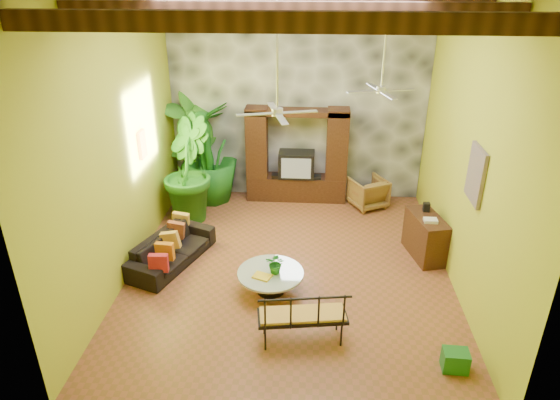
# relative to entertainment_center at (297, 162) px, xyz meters

# --- Properties ---
(ground) EXTENTS (7.00, 7.00, 0.00)m
(ground) POSITION_rel_entertainment_center_xyz_m (0.00, -3.14, -0.97)
(ground) COLOR brown
(ground) RESTS_ON ground
(back_wall) EXTENTS (6.00, 0.02, 5.00)m
(back_wall) POSITION_rel_entertainment_center_xyz_m (0.00, 0.36, 1.53)
(back_wall) COLOR gold
(back_wall) RESTS_ON ground
(left_wall) EXTENTS (0.02, 7.00, 5.00)m
(left_wall) POSITION_rel_entertainment_center_xyz_m (-3.00, -3.14, 1.53)
(left_wall) COLOR gold
(left_wall) RESTS_ON ground
(right_wall) EXTENTS (0.02, 7.00, 5.00)m
(right_wall) POSITION_rel_entertainment_center_xyz_m (3.00, -3.14, 1.53)
(right_wall) COLOR gold
(right_wall) RESTS_ON ground
(stone_accent_wall) EXTENTS (5.98, 0.10, 4.98)m
(stone_accent_wall) POSITION_rel_entertainment_center_xyz_m (0.00, 0.30, 1.53)
(stone_accent_wall) COLOR #393B41
(stone_accent_wall) RESTS_ON ground
(ceiling_beams) EXTENTS (5.95, 5.36, 0.22)m
(ceiling_beams) POSITION_rel_entertainment_center_xyz_m (0.00, -3.14, 3.81)
(ceiling_beams) COLOR #3A1D12
(ceiling_beams) RESTS_ON ceiling
(entertainment_center) EXTENTS (2.40, 0.55, 2.30)m
(entertainment_center) POSITION_rel_entertainment_center_xyz_m (0.00, 0.00, 0.00)
(entertainment_center) COLOR black
(entertainment_center) RESTS_ON ground
(ceiling_fan_front) EXTENTS (1.28, 1.28, 1.86)m
(ceiling_fan_front) POSITION_rel_entertainment_center_xyz_m (-0.20, -3.54, 2.44)
(ceiling_fan_front) COLOR silver
(ceiling_fan_front) RESTS_ON ceiling
(ceiling_fan_back) EXTENTS (1.28, 1.28, 1.86)m
(ceiling_fan_back) POSITION_rel_entertainment_center_xyz_m (1.60, -1.94, 2.44)
(ceiling_fan_back) COLOR silver
(ceiling_fan_back) RESTS_ON ceiling
(wall_art_mask) EXTENTS (0.06, 0.32, 0.55)m
(wall_art_mask) POSITION_rel_entertainment_center_xyz_m (-2.96, -2.14, 1.13)
(wall_art_mask) COLOR #BF8B16
(wall_art_mask) RESTS_ON left_wall
(wall_art_painting) EXTENTS (0.06, 0.70, 0.90)m
(wall_art_painting) POSITION_rel_entertainment_center_xyz_m (2.96, -3.74, 1.33)
(wall_art_painting) COLOR #2A5A9A
(wall_art_painting) RESTS_ON right_wall
(sofa) EXTENTS (1.44, 2.13, 0.58)m
(sofa) POSITION_rel_entertainment_center_xyz_m (-2.30, -3.06, -0.68)
(sofa) COLOR black
(sofa) RESTS_ON ground
(wicker_armchair) EXTENTS (1.04, 1.05, 0.71)m
(wicker_armchair) POSITION_rel_entertainment_center_xyz_m (1.72, -0.30, -0.61)
(wicker_armchair) COLOR brown
(wicker_armchair) RESTS_ON ground
(tall_plant_a) EXTENTS (1.68, 1.64, 2.66)m
(tall_plant_a) POSITION_rel_entertainment_center_xyz_m (-2.48, 0.01, 0.37)
(tall_plant_a) COLOR #29681B
(tall_plant_a) RESTS_ON ground
(tall_plant_b) EXTENTS (1.40, 1.56, 2.35)m
(tall_plant_b) POSITION_rel_entertainment_center_xyz_m (-2.40, -1.15, 0.21)
(tall_plant_b) COLOR #20661B
(tall_plant_b) RESTS_ON ground
(tall_plant_c) EXTENTS (1.67, 1.67, 2.41)m
(tall_plant_c) POSITION_rel_entertainment_center_xyz_m (-2.09, -0.15, 0.24)
(tall_plant_c) COLOR #1A661A
(tall_plant_c) RESTS_ON ground
(coffee_table) EXTENTS (1.17, 1.17, 0.40)m
(coffee_table) POSITION_rel_entertainment_center_xyz_m (-0.30, -3.87, -0.71)
(coffee_table) COLOR black
(coffee_table) RESTS_ON ground
(centerpiece_plant) EXTENTS (0.40, 0.37, 0.38)m
(centerpiece_plant) POSITION_rel_entertainment_center_xyz_m (-0.20, -3.87, -0.38)
(centerpiece_plant) COLOR #1C6B1C
(centerpiece_plant) RESTS_ON coffee_table
(yellow_tray) EXTENTS (0.36, 0.31, 0.03)m
(yellow_tray) POSITION_rel_entertainment_center_xyz_m (-0.43, -4.03, -0.55)
(yellow_tray) COLOR #F7F51A
(yellow_tray) RESTS_ON coffee_table
(iron_bench) EXTENTS (1.42, 0.69, 0.57)m
(iron_bench) POSITION_rel_entertainment_center_xyz_m (0.29, -5.18, -0.42)
(iron_bench) COLOR black
(iron_bench) RESTS_ON ground
(side_console) EXTENTS (0.73, 1.17, 0.87)m
(side_console) POSITION_rel_entertainment_center_xyz_m (2.65, -2.47, -0.53)
(side_console) COLOR #3D1913
(side_console) RESTS_ON ground
(green_bin) EXTENTS (0.38, 0.29, 0.32)m
(green_bin) POSITION_rel_entertainment_center_xyz_m (2.51, -5.57, -0.81)
(green_bin) COLOR #217D3D
(green_bin) RESTS_ON ground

